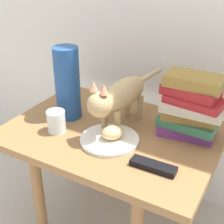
# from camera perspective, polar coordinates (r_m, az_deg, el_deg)

# --- Properties ---
(side_table) EXTENTS (0.80, 0.57, 0.52)m
(side_table) POSITION_cam_1_polar(r_m,az_deg,el_deg) (1.27, 0.00, -6.07)
(side_table) COLOR olive
(side_table) RESTS_ON ground
(plate) EXTENTS (0.21, 0.21, 0.01)m
(plate) POSITION_cam_1_polar(r_m,az_deg,el_deg) (1.16, -0.45, -4.94)
(plate) COLOR silver
(plate) RESTS_ON side_table
(bread_roll) EXTENTS (0.10, 0.10, 0.05)m
(bread_roll) POSITION_cam_1_polar(r_m,az_deg,el_deg) (1.14, 0.08, -3.68)
(bread_roll) COLOR #E0BC7A
(bread_roll) RESTS_ON plate
(cat) EXTENTS (0.12, 0.48, 0.23)m
(cat) POSITION_cam_1_polar(r_m,az_deg,el_deg) (1.19, 1.32, 2.83)
(cat) COLOR tan
(cat) RESTS_ON side_table
(book_stack) EXTENTS (0.23, 0.14, 0.24)m
(book_stack) POSITION_cam_1_polar(r_m,az_deg,el_deg) (1.17, 13.83, 0.81)
(book_stack) COLOR #72337A
(book_stack) RESTS_ON side_table
(green_vase) EXTENTS (0.10, 0.10, 0.29)m
(green_vase) POSITION_cam_1_polar(r_m,az_deg,el_deg) (1.28, -7.93, 5.07)
(green_vase) COLOR navy
(green_vase) RESTS_ON side_table
(candle_jar) EXTENTS (0.07, 0.07, 0.08)m
(candle_jar) POSITION_cam_1_polar(r_m,az_deg,el_deg) (1.22, -9.88, -1.86)
(candle_jar) COLOR silver
(candle_jar) RESTS_ON side_table
(tv_remote) EXTENTS (0.15, 0.05, 0.02)m
(tv_remote) POSITION_cam_1_polar(r_m,az_deg,el_deg) (1.04, 7.35, -9.53)
(tv_remote) COLOR black
(tv_remote) RESTS_ON side_table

